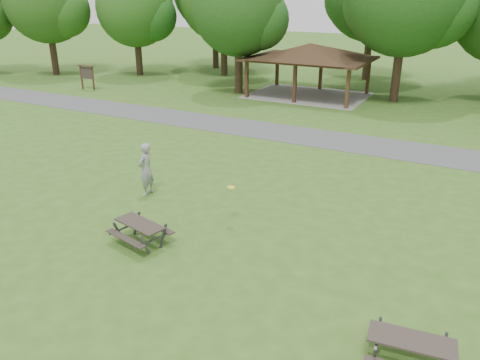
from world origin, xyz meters
The scene contains 11 objects.
ground centered at (0.00, 0.00, 0.00)m, with size 160.00×160.00×0.00m, color #355F1B.
asphalt_path centered at (0.00, 14.00, 0.01)m, with size 120.00×3.20×0.02m, color #49494C.
pavilion centered at (-4.00, 24.00, 3.06)m, with size 8.60×7.01×3.76m.
notice_board centered at (-20.00, 18.00, 1.31)m, with size 1.60×0.30×1.88m.
tree_row_a centered at (-27.91, 22.03, 6.15)m, with size 7.56×7.20×9.97m.
tree_row_b centered at (-20.92, 25.53, 5.67)m, with size 7.14×6.80×9.28m.
tree_row_d centered at (-8.92, 22.53, 5.77)m, with size 6.93×6.60×9.27m.
picnic_table_middle centered at (-0.74, 0.84, 0.53)m, with size 1.91×1.67×0.72m.
picnic_table_far centered at (7.35, -0.60, 0.54)m, with size 1.84×1.55×0.74m.
frisbee_in_flight centered at (1.06, 3.28, 1.31)m, with size 0.33×0.33×0.02m.
frisbee_thrower centered at (-2.93, 3.92, 1.01)m, with size 0.74×0.48×2.02m, color gray.
Camera 1 is at (7.84, -8.79, 7.15)m, focal length 35.00 mm.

